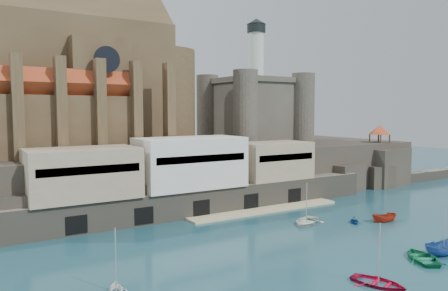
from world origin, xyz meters
name	(u,v)px	position (x,y,z in m)	size (l,w,h in m)	color
ground	(333,237)	(0.00, 0.00, 0.00)	(300.00, 300.00, 0.00)	#18424F
promontory	(197,170)	(-0.19, 39.37, 4.92)	(100.00, 36.00, 10.00)	black
quay	(190,178)	(-10.19, 23.07, 6.07)	(70.00, 12.00, 13.05)	#696254
church	(77,86)	(-24.13, 41.85, 22.13)	(47.00, 25.93, 30.51)	#463520
castle_keep	(254,107)	(16.08, 41.08, 18.31)	(21.20, 21.20, 29.30)	#403B32
rock_outcrop	(379,167)	(42.00, 25.84, 4.02)	(14.50, 10.50, 8.70)	black
pavilion	(380,131)	(42.00, 26.00, 12.73)	(6.40, 6.40, 5.40)	#463520
breakwater	(444,177)	(66.00, 24.00, 0.00)	(40.00, 3.00, 2.40)	#696254
boat_0	(378,285)	(-8.37, -14.32, 0.00)	(3.97, 1.15, 5.55)	#B1092B
boat_2	(443,255)	(5.94, -12.44, 0.00)	(2.21, 2.27, 5.88)	#28519B
boat_3	(422,260)	(2.25, -12.03, 0.00)	(4.40, 1.28, 6.17)	#147E47
boat_5	(384,222)	(13.14, 1.82, 0.00)	(1.71, 1.76, 4.55)	#A92B13
boat_6	(306,224)	(2.02, 7.56, 0.00)	(4.54, 1.32, 6.36)	silver
boat_7	(354,223)	(8.60, 3.83, 0.00)	(2.35, 1.43, 2.72)	navy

